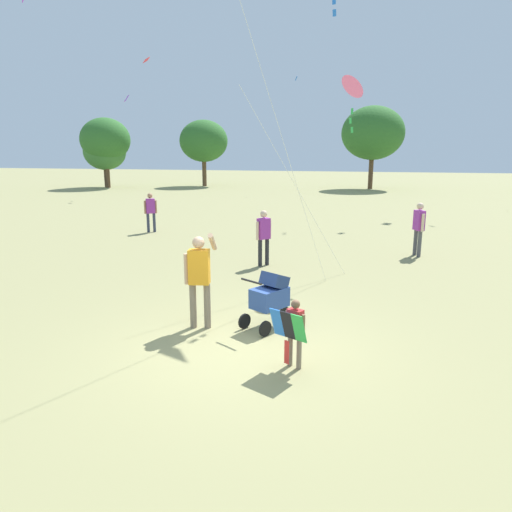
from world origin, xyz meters
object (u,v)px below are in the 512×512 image
Objects in this scene: person_couple_left at (419,225)px; person_sitting_far at (264,233)px; child_with_butterfly_kite at (294,328)px; person_adult_flyer at (199,273)px; person_red_shirt at (151,209)px; stroller at (270,295)px; kite_orange_delta at (352,89)px.

person_sitting_far is at bearing -152.94° from person_couple_left.
child_with_butterfly_kite is 0.60× the size of person_adult_flyer.
person_adult_flyer is 1.17× the size of person_red_shirt.
person_adult_flyer reaches higher than child_with_butterfly_kite.
child_with_butterfly_kite is 0.70× the size of person_red_shirt.
kite_orange_delta is at bearing 73.74° from stroller.
kite_orange_delta reaches higher than child_with_butterfly_kite.
kite_orange_delta is 9.62m from person_red_shirt.
person_adult_flyer is at bearing -60.26° from person_red_shirt.
kite_orange_delta is at bearing -10.46° from person_sitting_far.
kite_orange_delta is (1.18, 4.04, 3.98)m from stroller.
kite_orange_delta is (0.52, 5.59, 3.95)m from child_with_butterfly_kite.
person_adult_flyer is 1.65× the size of stroller.
person_red_shirt is (-5.15, 9.01, -0.13)m from person_adult_flyer.
child_with_butterfly_kite reaches higher than stroller.
person_adult_flyer is at bearing -165.49° from stroller.
child_with_butterfly_kite is at bearing -67.24° from stroller.
stroller is 0.71× the size of person_red_shirt.
person_couple_left is at bearing 27.06° from person_sitting_far.
kite_orange_delta is at bearing 61.06° from person_adult_flyer.
kite_orange_delta reaches higher than stroller.
child_with_butterfly_kite is at bearing -95.37° from kite_orange_delta.
person_red_shirt is at bearing 141.46° from person_sitting_far.
person_sitting_far is at bearing 87.77° from person_adult_flyer.
person_red_shirt is 0.94× the size of person_couple_left.
person_adult_flyer is 0.36× the size of kite_orange_delta.
kite_orange_delta is 3.04× the size of person_couple_left.
person_sitting_far is 0.96× the size of person_couple_left.
person_sitting_far is 4.83m from person_couple_left.
person_couple_left is (2.08, 2.61, -3.63)m from kite_orange_delta.
kite_orange_delta is 4.93m from person_couple_left.
person_couple_left is (3.25, 6.64, 0.35)m from stroller.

